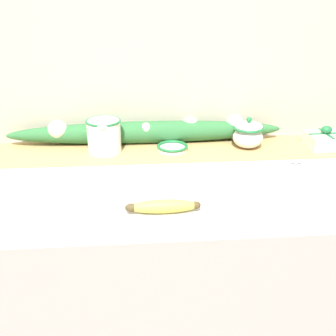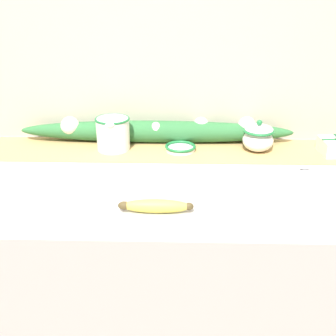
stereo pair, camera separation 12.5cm
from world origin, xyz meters
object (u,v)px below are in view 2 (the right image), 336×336
object	(u,v)px
banana	(156,206)
spoon	(301,168)
small_dish	(180,148)
cream_pitcher	(113,133)
sugar_bowl	(258,137)

from	to	relation	value
banana	spoon	xyz separation A→B (m)	(0.46, 0.29, -0.01)
small_dish	cream_pitcher	bearing A→B (deg)	178.02
sugar_bowl	spoon	size ratio (longest dim) A/B	0.65
banana	small_dish	bearing A→B (deg)	81.72
small_dish	spoon	world-z (taller)	small_dish
sugar_bowl	banana	distance (m)	0.56
spoon	banana	bearing A→B (deg)	-163.57
sugar_bowl	spoon	xyz separation A→B (m)	(0.12, -0.16, -0.05)
sugar_bowl	banana	size ratio (longest dim) A/B	0.58
cream_pitcher	sugar_bowl	distance (m)	0.52
cream_pitcher	banana	xyz separation A→B (m)	(0.18, -0.45, -0.05)
sugar_bowl	small_dish	distance (m)	0.28
sugar_bowl	banana	world-z (taller)	sugar_bowl
cream_pitcher	banana	size ratio (longest dim) A/B	0.73
cream_pitcher	sugar_bowl	world-z (taller)	cream_pitcher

